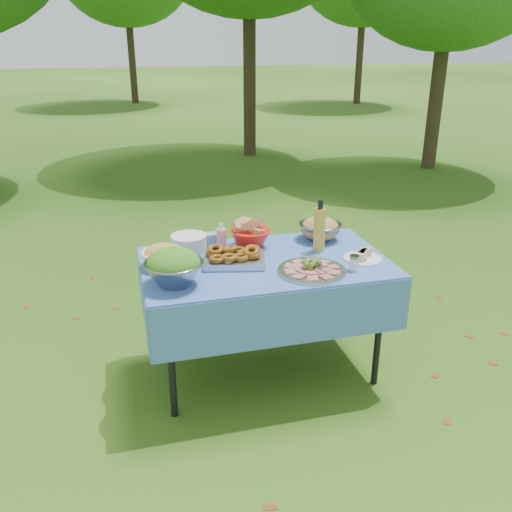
{
  "coord_description": "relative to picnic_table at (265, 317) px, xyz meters",
  "views": [
    {
      "loc": [
        -0.81,
        -2.88,
        2.0
      ],
      "look_at": [
        -0.06,
        0.0,
        0.8
      ],
      "focal_mm": 38.0,
      "sensor_mm": 36.0,
      "label": 1
    }
  ],
  "objects": [
    {
      "name": "ground",
      "position": [
        0.0,
        0.0,
        -0.38
      ],
      "size": [
        80.0,
        80.0,
        0.0
      ],
      "primitive_type": "plane",
      "color": "#113509",
      "rests_on": "ground"
    },
    {
      "name": "picnic_table",
      "position": [
        0.0,
        0.0,
        0.0
      ],
      "size": [
        1.46,
        0.86,
        0.76
      ],
      "primitive_type": "cube",
      "color": "#80BAF7",
      "rests_on": "ground"
    },
    {
      "name": "salad_bowl",
      "position": [
        -0.56,
        -0.19,
        0.48
      ],
      "size": [
        0.37,
        0.37,
        0.21
      ],
      "primitive_type": null,
      "rotation": [
        0.0,
        0.0,
        -0.2
      ],
      "color": "gray",
      "rests_on": "picnic_table"
    },
    {
      "name": "pasta_bowl_white",
      "position": [
        -0.6,
        0.08,
        0.45
      ],
      "size": [
        0.28,
        0.28,
        0.14
      ],
      "primitive_type": null,
      "rotation": [
        0.0,
        0.0,
        0.18
      ],
      "color": "white",
      "rests_on": "picnic_table"
    },
    {
      "name": "plate_stack",
      "position": [
        -0.42,
        0.29,
        0.43
      ],
      "size": [
        0.24,
        0.24,
        0.1
      ],
      "primitive_type": "cylinder",
      "rotation": [
        0.0,
        0.0,
        -0.06
      ],
      "color": "white",
      "rests_on": "picnic_table"
    },
    {
      "name": "wipes_box",
      "position": [
        -0.25,
        0.31,
        0.43
      ],
      "size": [
        0.1,
        0.08,
        0.09
      ],
      "primitive_type": "cube",
      "rotation": [
        0.0,
        0.0,
        0.04
      ],
      "color": "#7CB1CA",
      "rests_on": "picnic_table"
    },
    {
      "name": "sanitizer_bottle",
      "position": [
        -0.22,
        0.23,
        0.47
      ],
      "size": [
        0.07,
        0.07,
        0.18
      ],
      "primitive_type": "cylinder",
      "rotation": [
        0.0,
        0.0,
        0.14
      ],
      "color": "pink",
      "rests_on": "picnic_table"
    },
    {
      "name": "bread_bowl",
      "position": [
        -0.03,
        0.26,
        0.47
      ],
      "size": [
        0.27,
        0.27,
        0.17
      ],
      "primitive_type": null,
      "rotation": [
        0.0,
        0.0,
        0.05
      ],
      "color": "red",
      "rests_on": "picnic_table"
    },
    {
      "name": "pasta_bowl_steel",
      "position": [
        0.45,
        0.28,
        0.45
      ],
      "size": [
        0.32,
        0.32,
        0.15
      ],
      "primitive_type": null,
      "rotation": [
        0.0,
        0.0,
        0.18
      ],
      "color": "gray",
      "rests_on": "picnic_table"
    },
    {
      "name": "fried_tray",
      "position": [
        -0.19,
        0.01,
        0.42
      ],
      "size": [
        0.4,
        0.32,
        0.08
      ],
      "primitive_type": "cube",
      "rotation": [
        0.0,
        0.0,
        -0.22
      ],
      "color": "#B4B3B8",
      "rests_on": "picnic_table"
    },
    {
      "name": "charcuterie_platter",
      "position": [
        0.21,
        -0.22,
        0.43
      ],
      "size": [
        0.49,
        0.49,
        0.09
      ],
      "primitive_type": "cylinder",
      "rotation": [
        0.0,
        0.0,
        -0.3
      ],
      "color": "silver",
      "rests_on": "picnic_table"
    },
    {
      "name": "oil_bottle",
      "position": [
        0.37,
        0.09,
        0.54
      ],
      "size": [
        0.09,
        0.09,
        0.33
      ],
      "primitive_type": "cylinder",
      "rotation": [
        0.0,
        0.0,
        -0.38
      ],
      "color": "gold",
      "rests_on": "picnic_table"
    },
    {
      "name": "cheese_plate",
      "position": [
        0.57,
        -0.12,
        0.41
      ],
      "size": [
        0.27,
        0.27,
        0.06
      ],
      "primitive_type": "cylinder",
      "rotation": [
        0.0,
        0.0,
        0.2
      ],
      "color": "white",
      "rests_on": "picnic_table"
    },
    {
      "name": "shaker",
      "position": [
        0.46,
        -0.26,
        0.43
      ],
      "size": [
        0.06,
        0.06,
        0.09
      ],
      "primitive_type": "cylinder",
      "rotation": [
        0.0,
        0.0,
        -0.04
      ],
      "color": "white",
      "rests_on": "picnic_table"
    }
  ]
}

